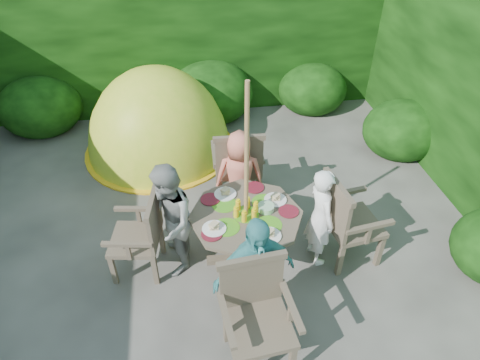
{
  "coord_description": "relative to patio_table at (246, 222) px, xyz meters",
  "views": [
    {
      "loc": [
        0.06,
        -3.32,
        3.71
      ],
      "look_at": [
        0.63,
        0.33,
        0.85
      ],
      "focal_mm": 32.0,
      "sensor_mm": 36.0,
      "label": 1
    }
  ],
  "objects": [
    {
      "name": "ground",
      "position": [
        -0.63,
        0.07,
        -0.59
      ],
      "size": [
        60.0,
        60.0,
        0.0
      ],
      "primitive_type": "plane",
      "color": "#42403B",
      "rests_on": "ground"
    },
    {
      "name": "hedge_enclosure",
      "position": [
        -0.63,
        1.4,
        0.66
      ],
      "size": [
        9.0,
        9.0,
        2.5
      ],
      "color": "black",
      "rests_on": "ground"
    },
    {
      "name": "patio_table",
      "position": [
        0.0,
        0.0,
        0.0
      ],
      "size": [
        1.29,
        1.29,
        0.84
      ],
      "rotation": [
        0.0,
        0.0,
        -0.07
      ],
      "color": "#483C2F",
      "rests_on": "ground"
    },
    {
      "name": "parasol_pole",
      "position": [
        -0.0,
        -0.0,
        0.51
      ],
      "size": [
        0.05,
        0.05,
        2.2
      ],
      "primitive_type": "cylinder",
      "rotation": [
        0.0,
        0.0,
        -0.07
      ],
      "color": "olive",
      "rests_on": "ground"
    },
    {
      "name": "garden_chair_right",
      "position": [
        1.08,
        -0.1,
        -0.04
      ],
      "size": [
        0.63,
        0.69,
        1.04
      ],
      "rotation": [
        0.0,
        0.0,
        1.71
      ],
      "color": "#483C2F",
      "rests_on": "ground"
    },
    {
      "name": "garden_chair_left",
      "position": [
        -1.1,
        0.07,
        -0.08
      ],
      "size": [
        0.6,
        0.65,
        0.96
      ],
      "rotation": [
        0.0,
        0.0,
        -1.74
      ],
      "color": "#483C2F",
      "rests_on": "ground"
    },
    {
      "name": "garden_chair_back",
      "position": [
        0.08,
        1.08,
        -0.03
      ],
      "size": [
        0.65,
        0.59,
        1.05
      ],
      "rotation": [
        0.0,
        0.0,
        3.1
      ],
      "color": "#483C2F",
      "rests_on": "ground"
    },
    {
      "name": "garden_chair_front",
      "position": [
        -0.1,
        -1.09,
        -0.05
      ],
      "size": [
        0.66,
        0.6,
        1.02
      ],
      "rotation": [
        0.0,
        0.0,
        0.09
      ],
      "color": "#483C2F",
      "rests_on": "ground"
    },
    {
      "name": "child_right",
      "position": [
        0.79,
        -0.06,
        0.01
      ],
      "size": [
        0.35,
        0.48,
        1.21
      ],
      "primitive_type": "imported",
      "rotation": [
        0.0,
        0.0,
        1.7
      ],
      "color": "white",
      "rests_on": "ground"
    },
    {
      "name": "child_left",
      "position": [
        -0.8,
        0.06,
        0.07
      ],
      "size": [
        0.51,
        0.65,
        1.33
      ],
      "primitive_type": "imported",
      "rotation": [
        0.0,
        0.0,
        -1.57
      ],
      "color": "#989994",
      "rests_on": "ground"
    },
    {
      "name": "child_back",
      "position": [
        0.05,
        0.8,
        0.0
      ],
      "size": [
        0.62,
        0.44,
        1.19
      ],
      "primitive_type": "imported",
      "rotation": [
        0.0,
        0.0,
        3.03
      ],
      "color": "#E5765E",
      "rests_on": "ground"
    },
    {
      "name": "child_front",
      "position": [
        -0.06,
        -0.8,
        0.08
      ],
      "size": [
        0.85,
        0.51,
        1.35
      ],
      "primitive_type": "imported",
      "rotation": [
        0.0,
        0.0,
        0.24
      ],
      "color": "teal",
      "rests_on": "ground"
    },
    {
      "name": "dome_tent",
      "position": [
        -0.94,
        2.45,
        -0.59
      ],
      "size": [
        2.64,
        2.64,
        2.62
      ],
      "rotation": [
        0.0,
        0.0,
        -0.27
      ],
      "color": "#B6D328",
      "rests_on": "ground"
    }
  ]
}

